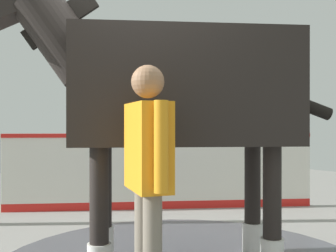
# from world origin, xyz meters

# --- Properties ---
(barrier_wall) EXTENTS (2.58, 4.10, 1.17)m
(barrier_wall) POSITION_xyz_m (1.74, -1.31, 0.54)
(barrier_wall) COLOR silver
(barrier_wall) RESTS_ON ground
(horse) EXTENTS (2.04, 2.91, 2.69)m
(horse) POSITION_xyz_m (-0.33, 0.10, 1.59)
(horse) COLOR black
(horse) RESTS_ON ground
(handler) EXTENTS (0.66, 0.37, 1.71)m
(handler) POSITION_xyz_m (-0.95, 0.78, 0.99)
(handler) COLOR black
(handler) RESTS_ON ground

